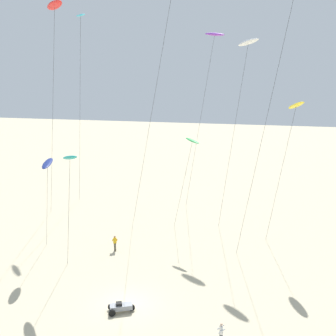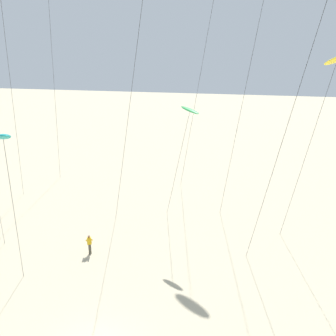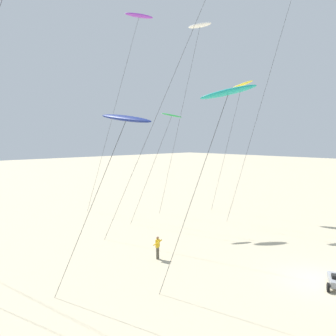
# 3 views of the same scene
# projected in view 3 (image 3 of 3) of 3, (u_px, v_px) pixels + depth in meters

# --- Properties ---
(ground_plane) EXTENTS (260.00, 260.00, 0.00)m
(ground_plane) POSITION_uv_depth(u_px,v_px,m) (317.00, 281.00, 19.07)
(ground_plane) COLOR beige
(kite_yellow) EXTENTS (3.13, 3.91, 15.54)m
(kite_yellow) POSITION_uv_depth(u_px,v_px,m) (242.00, 86.00, 36.31)
(kite_yellow) COLOR yellow
(kite_yellow) RESTS_ON ground
(kite_white) EXTENTS (4.21, 4.56, 21.57)m
(kite_white) POSITION_uv_depth(u_px,v_px,m) (200.00, 27.00, 34.03)
(kite_white) COLOR white
(kite_white) RESTS_ON ground
(kite_navy) EXTENTS (3.58, 4.72, 10.14)m
(kite_navy) POSITION_uv_depth(u_px,v_px,m) (126.00, 119.00, 15.75)
(kite_navy) COLOR navy
(kite_navy) RESTS_ON ground
(kite_purple) EXTENTS (5.76, 6.30, 22.81)m
(kite_purple) POSITION_uv_depth(u_px,v_px,m) (139.00, 17.00, 34.85)
(kite_purple) COLOR purple
(kite_purple) RESTS_ON ground
(kite_green) EXTENTS (3.74, 4.05, 11.31)m
(kite_green) POSITION_uv_depth(u_px,v_px,m) (171.00, 118.00, 30.45)
(kite_green) COLOR green
(kite_green) RESTS_ON ground
(kite_teal) EXTENTS (3.68, 4.07, 11.65)m
(kite_teal) POSITION_uv_depth(u_px,v_px,m) (228.00, 93.00, 16.09)
(kite_teal) COLOR teal
(kite_teal) RESTS_ON ground
(kite_flyer_middle) EXTENTS (0.69, 0.68, 1.67)m
(kite_flyer_middle) POSITION_uv_depth(u_px,v_px,m) (158.00, 247.00, 22.55)
(kite_flyer_middle) COLOR #4C4738
(kite_flyer_middle) RESTS_ON ground
(beach_buggy) EXTENTS (2.09, 1.59, 0.82)m
(beach_buggy) POSITION_uv_depth(u_px,v_px,m) (335.00, 281.00, 18.22)
(beach_buggy) COLOR gray
(beach_buggy) RESTS_ON ground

